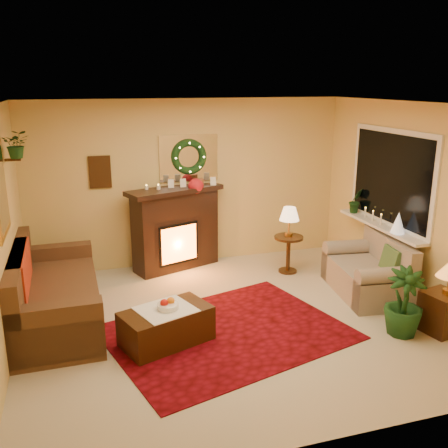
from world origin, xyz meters
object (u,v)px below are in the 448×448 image
object	(u,v)px
sofa	(56,289)
loveseat	(367,265)
side_table_round	(288,252)
fireplace	(176,234)
coffee_table	(166,326)
end_table_square	(441,310)

from	to	relation	value
sofa	loveseat	xyz separation A→B (m)	(4.07, -0.34, -0.01)
side_table_round	sofa	bearing A→B (deg)	-168.11
sofa	side_table_round	bearing A→B (deg)	11.09
fireplace	coffee_table	xyz separation A→B (m)	(-0.59, -2.33, -0.34)
sofa	loveseat	size ratio (longest dim) A/B	1.61
sofa	side_table_round	xyz separation A→B (m)	(3.37, 0.71, -0.11)
fireplace	loveseat	xyz separation A→B (m)	(2.31, -1.76, -0.13)
loveseat	end_table_square	world-z (taller)	loveseat
fireplace	end_table_square	bearing A→B (deg)	-69.12
sofa	loveseat	bearing A→B (deg)	-5.59
fireplace	side_table_round	world-z (taller)	fireplace
coffee_table	end_table_square	bearing A→B (deg)	-31.80
fireplace	coffee_table	distance (m)	2.43
loveseat	side_table_round	bearing A→B (deg)	131.37
loveseat	coffee_table	xyz separation A→B (m)	(-2.90, -0.57, -0.21)
sofa	fireplace	distance (m)	2.27
side_table_round	end_table_square	distance (m)	2.46
loveseat	coffee_table	distance (m)	2.97
side_table_round	fireplace	bearing A→B (deg)	156.21
end_table_square	coffee_table	distance (m)	3.20
end_table_square	sofa	bearing A→B (deg)	159.91
sofa	side_table_round	size ratio (longest dim) A/B	3.83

